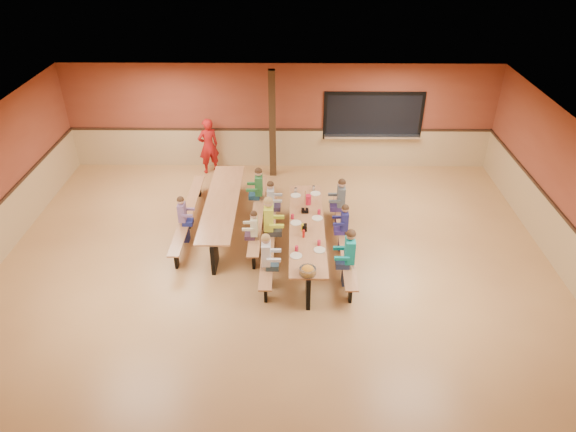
{
  "coord_description": "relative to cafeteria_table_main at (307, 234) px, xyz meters",
  "views": [
    {
      "loc": [
        0.36,
        -8.68,
        6.75
      ],
      "look_at": [
        0.26,
        0.3,
        1.15
      ],
      "focal_mm": 32.0,
      "sensor_mm": 36.0,
      "label": 1
    }
  ],
  "objects": [
    {
      "name": "ground",
      "position": [
        -0.67,
        -0.57,
        -0.53
      ],
      "size": [
        12.0,
        12.0,
        0.0
      ],
      "primitive_type": "plane",
      "color": "#A4703E",
      "rests_on": "ground"
    },
    {
      "name": "seated_child_navy_right",
      "position": [
        0.83,
        0.18,
        0.05
      ],
      "size": [
        0.34,
        0.28,
        1.14
      ],
      "primitive_type": null,
      "color": "navy",
      "rests_on": "ground"
    },
    {
      "name": "seated_child_char_right",
      "position": [
        0.83,
        1.17,
        0.09
      ],
      "size": [
        0.38,
        0.31,
        1.24
      ],
      "primitive_type": null,
      "color": "#4D5558",
      "rests_on": "ground"
    },
    {
      "name": "chip_bowl",
      "position": [
        -0.02,
        -1.65,
        0.29
      ],
      "size": [
        0.32,
        0.32,
        0.15
      ],
      "primitive_type": null,
      "color": "orange",
      "rests_on": "cafeteria_table_main"
    },
    {
      "name": "room_envelope",
      "position": [
        -0.67,
        -0.57,
        0.16
      ],
      "size": [
        12.04,
        10.04,
        3.02
      ],
      "color": "brown",
      "rests_on": "ground"
    },
    {
      "name": "seated_child_grey_left",
      "position": [
        -0.83,
        1.16,
        0.06
      ],
      "size": [
        0.35,
        0.29,
        1.17
      ],
      "primitive_type": null,
      "color": "#AFAFAF",
      "rests_on": "ground"
    },
    {
      "name": "napkin_dispenser",
      "position": [
        -0.05,
        -0.17,
        0.28
      ],
      "size": [
        0.1,
        0.14,
        0.13
      ],
      "primitive_type": "cube",
      "color": "black",
      "rests_on": "cafeteria_table_main"
    },
    {
      "name": "condiment_mustard",
      "position": [
        -0.1,
        -0.19,
        0.3
      ],
      "size": [
        0.06,
        0.06,
        0.17
      ],
      "primitive_type": "cylinder",
      "color": "yellow",
      "rests_on": "cafeteria_table_main"
    },
    {
      "name": "seated_child_teal_right",
      "position": [
        0.83,
        -1.02,
        0.12
      ],
      "size": [
        0.41,
        0.33,
        1.29
      ],
      "primitive_type": null,
      "color": "teal",
      "rests_on": "ground"
    },
    {
      "name": "seated_adult_yellow",
      "position": [
        -0.83,
        0.13,
        0.14
      ],
      "size": [
        0.43,
        0.35,
        1.34
      ],
      "primitive_type": null,
      "color": "#CBDA32",
      "rests_on": "ground"
    },
    {
      "name": "condiment_ketchup",
      "position": [
        -0.08,
        -0.44,
        0.3
      ],
      "size": [
        0.06,
        0.06,
        0.17
      ],
      "primitive_type": "cylinder",
      "color": "#B2140F",
      "rests_on": "cafeteria_table_main"
    },
    {
      "name": "standing_woman",
      "position": [
        -2.68,
        3.98,
        0.28
      ],
      "size": [
        0.7,
        0.61,
        1.61
      ],
      "primitive_type": "imported",
      "rotation": [
        0.0,
        0.0,
        3.62
      ],
      "color": "#A21312",
      "rests_on": "ground"
    },
    {
      "name": "seated_child_purple_sec",
      "position": [
        -2.78,
        0.48,
        0.05
      ],
      "size": [
        0.34,
        0.28,
        1.15
      ],
      "primitive_type": null,
      "color": "slate",
      "rests_on": "ground"
    },
    {
      "name": "cafeteria_table_second",
      "position": [
        -1.96,
        1.05,
        0.0
      ],
      "size": [
        1.91,
        3.7,
        0.74
      ],
      "color": "#A26840",
      "rests_on": "ground"
    },
    {
      "name": "structural_post",
      "position": [
        -0.87,
        3.83,
        0.97
      ],
      "size": [
        0.18,
        0.18,
        3.0
      ],
      "primitive_type": "cube",
      "color": "black",
      "rests_on": "ground"
    },
    {
      "name": "seated_child_white_left",
      "position": [
        -0.83,
        -1.1,
        0.09
      ],
      "size": [
        0.38,
        0.31,
        1.23
      ],
      "primitive_type": null,
      "color": "white",
      "rests_on": "ground"
    },
    {
      "name": "seated_child_green_sec",
      "position": [
        -1.13,
        1.69,
        0.1
      ],
      "size": [
        0.39,
        0.32,
        1.25
      ],
      "primitive_type": null,
      "color": "#2A6B34",
      "rests_on": "ground"
    },
    {
      "name": "punch_pitcher",
      "position": [
        0.04,
        0.93,
        0.32
      ],
      "size": [
        0.16,
        0.16,
        0.22
      ],
      "primitive_type": "cylinder",
      "color": "red",
      "rests_on": "cafeteria_table_main"
    },
    {
      "name": "place_settings",
      "position": [
        -0.0,
        -0.0,
        0.27
      ],
      "size": [
        0.65,
        3.3,
        0.11
      ],
      "primitive_type": null,
      "color": "beige",
      "rests_on": "cafeteria_table_main"
    },
    {
      "name": "cafeteria_table_main",
      "position": [
        0.0,
        0.0,
        0.0
      ],
      "size": [
        1.91,
        3.7,
        0.74
      ],
      "color": "#A26840",
      "rests_on": "ground"
    },
    {
      "name": "seated_child_tan_sec",
      "position": [
        -1.13,
        -0.05,
        0.03
      ],
      "size": [
        0.32,
        0.26,
        1.11
      ],
      "primitive_type": null,
      "color": "beige",
      "rests_on": "ground"
    },
    {
      "name": "table_paddle",
      "position": [
        -0.03,
        0.57,
        0.35
      ],
      "size": [
        0.16,
        0.16,
        0.56
      ],
      "color": "black",
      "rests_on": "cafeteria_table_main"
    },
    {
      "name": "kitchen_pass_through",
      "position": [
        1.93,
        4.39,
        0.96
      ],
      "size": [
        2.78,
        0.28,
        1.38
      ],
      "color": "black",
      "rests_on": "ground"
    }
  ]
}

